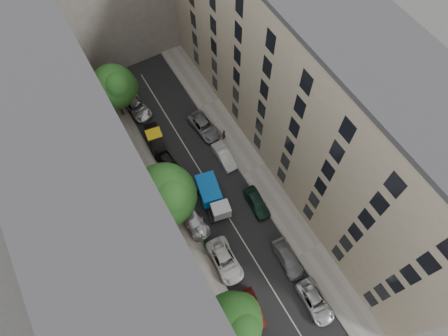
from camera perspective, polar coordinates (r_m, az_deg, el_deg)
ground at (r=45.01m, az=-1.67°, el=-3.29°), size 120.00×120.00×0.00m
road_surface at (r=45.01m, az=-1.67°, el=-3.28°), size 8.00×44.00×0.02m
sidewalk_left at (r=44.24m, az=-7.97°, el=-6.38°), size 3.00×44.00×0.15m
sidewalk_right at (r=46.30m, az=4.30°, el=-0.22°), size 3.00×44.00×0.15m
building_left at (r=35.35m, az=-17.97°, el=-4.02°), size 8.00×44.00×20.00m
building_right at (r=40.29m, az=12.02°, el=10.02°), size 8.00×44.00×20.00m
tarp_truck at (r=43.28m, az=-1.70°, el=-4.05°), size 2.97×5.51×2.39m
car_left_1 at (r=40.54m, az=4.10°, el=-19.41°), size 1.93×4.12×1.31m
car_left_2 at (r=41.43m, az=0.14°, el=-13.09°), size 2.57×5.16×1.41m
car_left_3 at (r=42.98m, az=-4.52°, el=-7.29°), size 2.35×5.14×1.46m
car_left_4 at (r=46.37m, az=-7.94°, el=0.81°), size 2.20×4.27×1.39m
car_left_5 at (r=48.21m, az=-9.80°, el=4.07°), size 2.23×4.75×1.50m
car_left_6 at (r=51.57m, az=-12.39°, el=8.53°), size 2.87×5.13×1.36m
car_right_0 at (r=41.52m, az=12.91°, el=-18.15°), size 2.41×4.74×1.28m
car_right_1 at (r=42.05m, az=9.14°, el=-12.71°), size 2.11×4.52×1.28m
car_right_2 at (r=43.77m, az=4.73°, el=-4.96°), size 1.93×4.21×1.40m
car_right_3 at (r=46.38m, az=0.01°, el=1.72°), size 1.48×4.09×1.34m
car_right_4 at (r=48.69m, az=-2.85°, el=5.95°), size 2.76×5.10×1.36m
tree_near at (r=35.41m, az=1.47°, el=-21.30°), size 5.34×5.07×8.10m
tree_mid at (r=38.45m, az=-8.31°, el=-4.02°), size 6.41×6.30×9.20m
tree_far at (r=48.12m, az=-15.33°, el=10.94°), size 5.54×5.30×7.76m
lamp_post at (r=38.54m, az=-3.12°, el=-10.30°), size 0.36×0.36×6.39m
pedestrian at (r=47.55m, az=-0.05°, el=4.74°), size 0.74×0.63×1.70m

